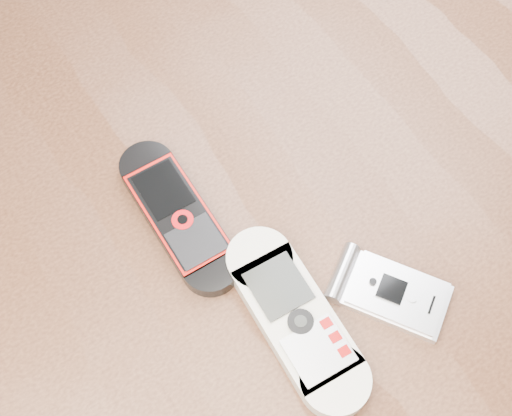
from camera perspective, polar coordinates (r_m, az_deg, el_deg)
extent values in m
plane|color=#472B19|center=(1.30, -0.19, -15.52)|extent=(4.00, 4.00, 0.00)
cube|color=black|center=(0.60, -0.40, -1.43)|extent=(1.20, 0.80, 0.03)
cube|color=black|center=(1.27, 11.96, 15.31)|extent=(0.06, 0.06, 0.71)
cube|color=beige|center=(0.54, 3.19, -8.81)|extent=(0.06, 0.16, 0.02)
cube|color=black|center=(0.58, -6.27, -0.58)|extent=(0.05, 0.15, 0.02)
cube|color=silver|center=(0.56, 10.95, -6.72)|extent=(0.09, 0.10, 0.01)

